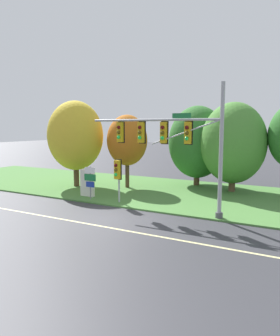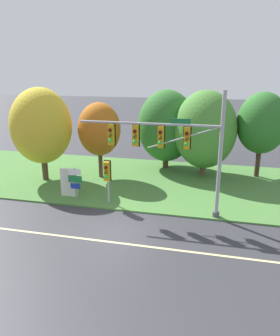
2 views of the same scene
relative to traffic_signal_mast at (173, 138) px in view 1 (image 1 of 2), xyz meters
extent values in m
plane|color=#333338|center=(-2.42, -2.88, -4.36)|extent=(160.00, 160.00, 0.00)
cube|color=beige|center=(-2.42, -4.08, -4.36)|extent=(36.00, 0.16, 0.01)
cube|color=#477A38|center=(-2.42, 5.37, -4.31)|extent=(48.00, 11.50, 0.10)
cylinder|color=#9EA0A5|center=(2.77, 0.01, -0.63)|extent=(0.22, 0.22, 7.26)
cylinder|color=#4C4C51|center=(2.77, 0.01, -4.11)|extent=(0.40, 0.40, 0.30)
cylinder|color=#9EA0A5|center=(-1.33, 0.01, 1.05)|extent=(8.21, 0.14, 0.14)
cylinder|color=#9EA0A5|center=(0.72, 0.01, 0.35)|extent=(4.13, 0.08, 1.48)
cube|color=gold|center=(0.89, 0.01, 0.32)|extent=(0.34, 0.28, 1.22)
cube|color=black|center=(0.89, 0.17, 0.32)|extent=(0.46, 0.04, 1.34)
sphere|color=#4C0C0C|center=(0.89, -0.17, 0.62)|extent=(0.22, 0.22, 0.22)
sphere|color=#51420C|center=(0.89, -0.17, 0.32)|extent=(0.22, 0.22, 0.22)
sphere|color=green|center=(0.89, -0.17, 0.02)|extent=(0.22, 0.22, 0.22)
cube|color=gold|center=(-0.59, 0.01, 0.32)|extent=(0.34, 0.28, 1.22)
cube|color=black|center=(-0.59, 0.17, 0.32)|extent=(0.46, 0.04, 1.34)
sphere|color=#4C0C0C|center=(-0.59, -0.17, 0.62)|extent=(0.22, 0.22, 0.22)
sphere|color=#51420C|center=(-0.59, -0.17, 0.32)|extent=(0.22, 0.22, 0.22)
sphere|color=green|center=(-0.59, -0.17, 0.02)|extent=(0.22, 0.22, 0.22)
cube|color=gold|center=(-2.07, 0.01, 0.32)|extent=(0.34, 0.28, 1.22)
cube|color=black|center=(-2.07, 0.17, 0.32)|extent=(0.46, 0.04, 1.34)
sphere|color=#4C0C0C|center=(-2.07, -0.17, 0.62)|extent=(0.22, 0.22, 0.22)
sphere|color=#51420C|center=(-2.07, -0.17, 0.32)|extent=(0.22, 0.22, 0.22)
sphere|color=green|center=(-2.07, -0.17, 0.02)|extent=(0.22, 0.22, 0.22)
cube|color=gold|center=(-3.55, 0.01, 0.32)|extent=(0.34, 0.28, 1.22)
cube|color=black|center=(-3.55, 0.17, 0.32)|extent=(0.46, 0.04, 1.34)
sphere|color=#4C0C0C|center=(-3.55, -0.17, 0.62)|extent=(0.22, 0.22, 0.22)
sphere|color=#51420C|center=(-3.55, -0.17, 0.32)|extent=(0.22, 0.22, 0.22)
sphere|color=green|center=(-3.55, -0.17, 0.02)|extent=(0.22, 0.22, 0.22)
cube|color=#196B33|center=(0.52, -0.04, 1.27)|extent=(1.10, 0.04, 0.28)
cylinder|color=#9EA0A5|center=(-4.02, 0.57, -2.89)|extent=(0.12, 0.12, 2.73)
cube|color=gold|center=(-4.02, 0.37, -2.09)|extent=(0.34, 0.28, 1.22)
cube|color=black|center=(-4.02, 0.53, -2.09)|extent=(0.46, 0.04, 1.34)
sphere|color=#4C0C0C|center=(-4.02, 0.19, -1.79)|extent=(0.22, 0.22, 0.22)
sphere|color=#51420C|center=(-4.02, 0.19, -2.09)|extent=(0.22, 0.22, 0.22)
sphere|color=green|center=(-4.02, 0.19, -2.39)|extent=(0.22, 0.22, 0.22)
cylinder|color=slate|center=(-6.16, 0.31, -3.14)|extent=(0.08, 0.08, 2.25)
cube|color=white|center=(-6.16, 0.28, -2.26)|extent=(0.84, 0.03, 0.40)
cube|color=#197238|center=(-6.16, 0.28, -2.75)|extent=(0.94, 0.03, 0.46)
cube|color=#193399|center=(-6.16, 0.28, -3.23)|extent=(0.67, 0.03, 0.37)
cylinder|color=#4C3823|center=(-10.28, 3.79, -2.79)|extent=(0.45, 0.45, 2.95)
ellipsoid|color=gold|center=(-10.28, 3.79, -0.07)|extent=(4.54, 4.54, 5.67)
cylinder|color=#4C3823|center=(-6.28, 5.36, -2.79)|extent=(0.33, 0.33, 2.94)
ellipsoid|color=#B76019|center=(-6.28, 5.36, -0.42)|extent=(3.27, 3.27, 4.08)
cylinder|color=#4C3823|center=(-1.67, 9.12, -3.10)|extent=(0.48, 0.48, 2.31)
ellipsoid|color=#2D6B28|center=(-1.67, 9.12, -0.62)|extent=(4.83, 4.83, 6.03)
cylinder|color=brown|center=(1.60, 7.82, -3.08)|extent=(0.49, 0.49, 2.35)
ellipsoid|color=#478433|center=(1.60, 7.82, -0.56)|extent=(4.90, 4.90, 6.12)
cube|color=silver|center=(-6.98, 1.02, -3.31)|extent=(1.10, 0.24, 1.90)
cube|color=#4C4C51|center=(-7.38, 1.02, -4.21)|extent=(0.10, 0.20, 0.10)
cube|color=#4C4C51|center=(-6.58, 1.02, -4.21)|extent=(0.10, 0.20, 0.10)
camera|label=1|loc=(7.37, -17.24, 0.68)|focal=35.00mm
camera|label=2|loc=(2.48, -18.08, 4.12)|focal=35.00mm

